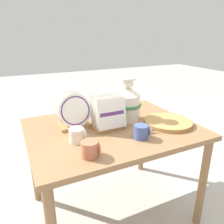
# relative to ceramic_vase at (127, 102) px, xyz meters

# --- Properties ---
(ground_plane) EXTENTS (14.00, 14.00, 0.00)m
(ground_plane) POSITION_rel_ceramic_vase_xyz_m (-0.16, -0.07, -0.89)
(ground_plane) COLOR #B2ADA3
(display_table) EXTENTS (1.16, 0.89, 0.75)m
(display_table) POSITION_rel_ceramic_vase_xyz_m (-0.16, -0.07, -0.23)
(display_table) COLOR olive
(display_table) RESTS_ON ground_plane
(ceramic_vase) EXTENTS (0.21, 0.21, 0.33)m
(ceramic_vase) POSITION_rel_ceramic_vase_xyz_m (0.00, 0.00, 0.00)
(ceramic_vase) COLOR silver
(ceramic_vase) RESTS_ON display_table
(dish_rack_round_plates) EXTENTS (0.23, 0.18, 0.25)m
(dish_rack_round_plates) POSITION_rel_ceramic_vase_xyz_m (-0.41, 0.04, -0.03)
(dish_rack_round_plates) COLOR tan
(dish_rack_round_plates) RESTS_ON display_table
(dish_rack_square_plates) EXTENTS (0.21, 0.18, 0.23)m
(dish_rack_square_plates) POSITION_rel_ceramic_vase_xyz_m (-0.20, -0.08, -0.06)
(dish_rack_square_plates) COLOR tan
(dish_rack_square_plates) RESTS_ON display_table
(wicker_charger_stack) EXTENTS (0.34, 0.34, 0.03)m
(wicker_charger_stack) POSITION_rel_ceramic_vase_xyz_m (0.23, -0.20, -0.13)
(wicker_charger_stack) COLOR #AD7F47
(wicker_charger_stack) RESTS_ON display_table
(mug_terracotta_glaze) EXTENTS (0.10, 0.09, 0.09)m
(mug_terracotta_glaze) POSITION_rel_ceramic_vase_xyz_m (-0.44, -0.38, -0.10)
(mug_terracotta_glaze) COLOR #B76647
(mug_terracotta_glaze) RESTS_ON display_table
(mug_cobalt_glaze) EXTENTS (0.10, 0.09, 0.09)m
(mug_cobalt_glaze) POSITION_rel_ceramic_vase_xyz_m (-0.07, -0.31, -0.10)
(mug_cobalt_glaze) COLOR #42569E
(mug_cobalt_glaze) RESTS_ON display_table
(mug_cream_glaze) EXTENTS (0.10, 0.09, 0.09)m
(mug_cream_glaze) POSITION_rel_ceramic_vase_xyz_m (-0.45, -0.19, -0.10)
(mug_cream_glaze) COLOR silver
(mug_cream_glaze) RESTS_ON display_table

